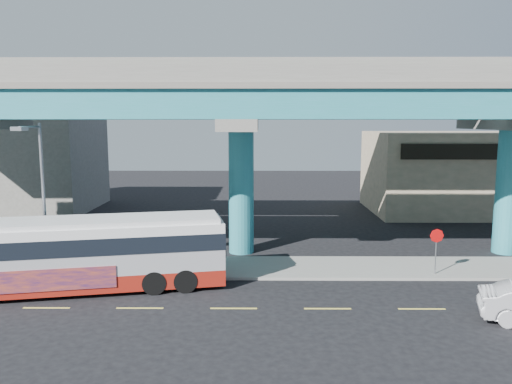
{
  "coord_description": "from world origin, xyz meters",
  "views": [
    {
      "loc": [
        1.1,
        -20.6,
        7.88
      ],
      "look_at": [
        0.92,
        4.0,
        4.41
      ],
      "focal_mm": 35.0,
      "sensor_mm": 36.0,
      "label": 1
    }
  ],
  "objects_px": {
    "transit_bus": "(82,252)",
    "parked_car": "(67,254)",
    "street_lamp": "(38,178)",
    "stop_sign": "(436,242)"
  },
  "relations": [
    {
      "from": "transit_bus",
      "to": "parked_car",
      "type": "height_order",
      "value": "transit_bus"
    },
    {
      "from": "transit_bus",
      "to": "parked_car",
      "type": "distance_m",
      "value": 4.39
    },
    {
      "from": "transit_bus",
      "to": "parked_car",
      "type": "bearing_deg",
      "value": 109.04
    },
    {
      "from": "street_lamp",
      "to": "stop_sign",
      "type": "xyz_separation_m",
      "value": [
        19.82,
        0.74,
        -3.31
      ]
    },
    {
      "from": "transit_bus",
      "to": "street_lamp",
      "type": "relative_size",
      "value": 1.77
    },
    {
      "from": "parked_car",
      "to": "street_lamp",
      "type": "distance_m",
      "value": 4.93
    },
    {
      "from": "street_lamp",
      "to": "stop_sign",
      "type": "relative_size",
      "value": 3.26
    },
    {
      "from": "parked_car",
      "to": "stop_sign",
      "type": "height_order",
      "value": "stop_sign"
    },
    {
      "from": "transit_bus",
      "to": "street_lamp",
      "type": "distance_m",
      "value": 4.37
    },
    {
      "from": "stop_sign",
      "to": "parked_car",
      "type": "bearing_deg",
      "value": -164.8
    }
  ]
}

